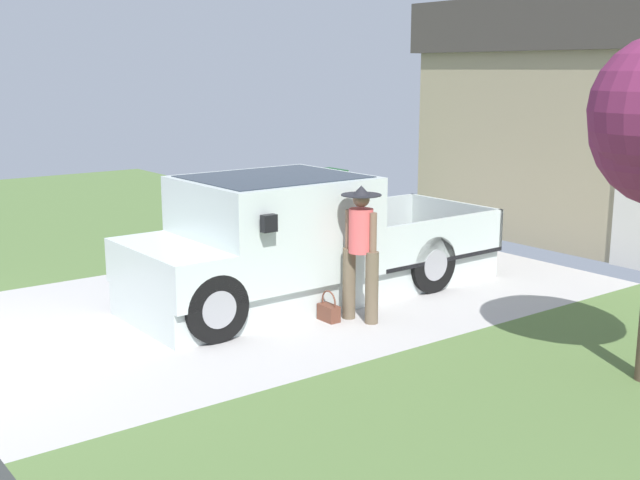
{
  "coord_description": "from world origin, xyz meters",
  "views": [
    {
      "loc": [
        8.75,
        -1.52,
        3.06
      ],
      "look_at": [
        0.9,
        4.43,
        0.95
      ],
      "focal_mm": 44.95,
      "sensor_mm": 36.0,
      "label": 1
    }
  ],
  "objects_px": {
    "pickup_truck": "(289,244)",
    "person_with_hat": "(361,248)",
    "handbag": "(329,311)",
    "wheeled_trash_bin": "(325,196)"
  },
  "relations": [
    {
      "from": "handbag",
      "to": "wheeled_trash_bin",
      "type": "relative_size",
      "value": 0.34
    },
    {
      "from": "pickup_truck",
      "to": "person_with_hat",
      "type": "relative_size",
      "value": 3.17
    },
    {
      "from": "pickup_truck",
      "to": "handbag",
      "type": "distance_m",
      "value": 1.24
    },
    {
      "from": "pickup_truck",
      "to": "handbag",
      "type": "xyz_separation_m",
      "value": [
        1.04,
        -0.13,
        -0.66
      ]
    },
    {
      "from": "pickup_truck",
      "to": "handbag",
      "type": "bearing_deg",
      "value": 172.57
    },
    {
      "from": "pickup_truck",
      "to": "wheeled_trash_bin",
      "type": "xyz_separation_m",
      "value": [
        -3.78,
        3.5,
        -0.17
      ]
    },
    {
      "from": "pickup_truck",
      "to": "person_with_hat",
      "type": "bearing_deg",
      "value": -171.9
    },
    {
      "from": "person_with_hat",
      "to": "handbag",
      "type": "relative_size",
      "value": 4.35
    },
    {
      "from": "pickup_truck",
      "to": "person_with_hat",
      "type": "distance_m",
      "value": 1.29
    },
    {
      "from": "handbag",
      "to": "wheeled_trash_bin",
      "type": "bearing_deg",
      "value": 143.02
    }
  ]
}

